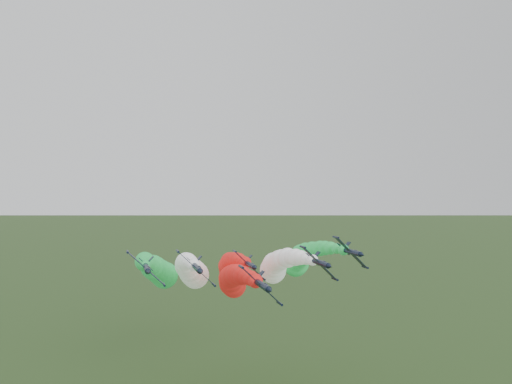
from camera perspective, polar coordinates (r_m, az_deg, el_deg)
The scene contains 6 objects.
jet_lead at distance 112.86m, azimuth -2.59°, elevation -10.08°, with size 14.06×58.95×16.27m.
jet_inner_left at distance 123.58m, azimuth -7.44°, elevation -8.82°, with size 14.62×59.51×16.82m.
jet_inner_right at distance 126.03m, azimuth 2.35°, elevation -8.46°, with size 14.30×59.19×16.50m.
jet_outer_left at distance 126.17m, azimuth -11.26°, elevation -8.73°, with size 14.63×59.52×16.84m.
jet_outer_right at distance 133.93m, azimuth 5.09°, elevation -7.62°, with size 14.57×59.46×16.78m.
jet_trail at distance 139.52m, azimuth -2.96°, elevation -8.58°, with size 14.51×59.40×16.72m.
Camera 1 is at (-17.55, -87.20, 54.40)m, focal length 35.00 mm.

